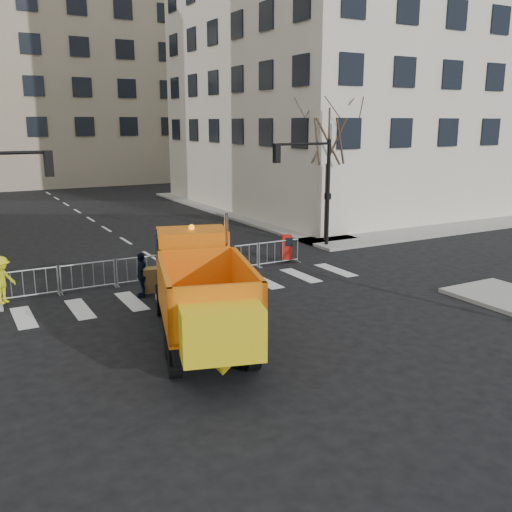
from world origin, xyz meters
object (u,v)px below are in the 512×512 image
cop_a (200,267)px  cop_b (180,269)px  worker (2,280)px  cop_c (142,275)px  plow_truck (201,289)px  newspaper_box (286,247)px

cop_a → cop_b: (-0.65, 0.36, -0.07)m
cop_b → worker: bearing=-14.3°
cop_c → plow_truck: bearing=27.1°
plow_truck → cop_c: 5.09m
plow_truck → cop_c: (-0.14, 5.03, -0.75)m
cop_a → worker: size_ratio=1.16×
cop_c → worker: 4.69m
plow_truck → worker: size_ratio=5.78×
cop_b → worker: (-6.02, 1.17, 0.09)m
cop_a → cop_c: size_ratio=1.16×
cop_b → plow_truck: bearing=71.8°
cop_a → cop_b: bearing=-53.5°
cop_b → cop_c: bearing=-4.7°
worker → newspaper_box: (11.92, 0.79, -0.27)m
plow_truck → worker: plow_truck is taller
plow_truck → cop_a: plow_truck is taller
cop_b → newspaper_box: (5.90, 1.97, -0.18)m
plow_truck → newspaper_box: bearing=-30.0°
plow_truck → newspaper_box: size_ratio=8.60×
worker → newspaper_box: 11.95m
cop_a → cop_c: bearing=-35.2°
cop_a → newspaper_box: 5.74m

